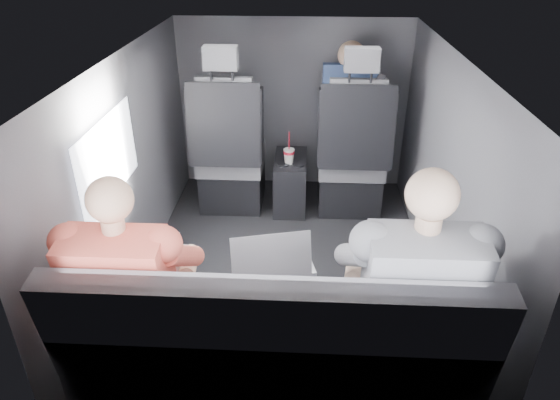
# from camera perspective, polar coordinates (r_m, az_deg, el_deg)

# --- Properties ---
(floor) EXTENTS (2.60, 2.60, 0.00)m
(floor) POSITION_cam_1_polar(r_m,az_deg,el_deg) (3.20, 0.59, -8.28)
(floor) COLOR black
(floor) RESTS_ON ground
(ceiling) EXTENTS (2.60, 2.60, 0.00)m
(ceiling) POSITION_cam_1_polar(r_m,az_deg,el_deg) (2.62, 0.74, 16.03)
(ceiling) COLOR #B2B2AD
(ceiling) RESTS_ON panel_back
(panel_left) EXTENTS (0.02, 2.60, 1.35)m
(panel_left) POSITION_cam_1_polar(r_m,az_deg,el_deg) (3.01, -16.73, 2.94)
(panel_left) COLOR #56565B
(panel_left) RESTS_ON floor
(panel_right) EXTENTS (0.02, 2.60, 1.35)m
(panel_right) POSITION_cam_1_polar(r_m,az_deg,el_deg) (2.95, 18.41, 2.09)
(panel_right) COLOR #56565B
(panel_right) RESTS_ON floor
(panel_front) EXTENTS (1.80, 0.02, 1.35)m
(panel_front) POSITION_cam_1_polar(r_m,az_deg,el_deg) (4.05, 1.48, 10.76)
(panel_front) COLOR #56565B
(panel_front) RESTS_ON floor
(panel_back) EXTENTS (1.80, 0.02, 1.35)m
(panel_back) POSITION_cam_1_polar(r_m,az_deg,el_deg) (1.77, -1.29, -16.17)
(panel_back) COLOR #56565B
(panel_back) RESTS_ON floor
(side_window) EXTENTS (0.02, 0.75, 0.42)m
(side_window) POSITION_cam_1_polar(r_m,az_deg,el_deg) (2.66, -18.96, 4.46)
(side_window) COLOR white
(side_window) RESTS_ON panel_left
(seatbelt) EXTENTS (0.35, 0.11, 0.59)m
(seatbelt) POSITION_cam_1_polar(r_m,az_deg,el_deg) (3.43, 8.80, 9.24)
(seatbelt) COLOR black
(seatbelt) RESTS_ON front_seat_right
(front_seat_left) EXTENTS (0.52, 0.58, 1.26)m
(front_seat_left) POSITION_cam_1_polar(r_m,az_deg,el_deg) (3.76, -5.69, 4.67)
(front_seat_left) COLOR black
(front_seat_left) RESTS_ON floor
(front_seat_right) EXTENTS (0.52, 0.58, 1.26)m
(front_seat_right) POSITION_cam_1_polar(r_m,az_deg,el_deg) (3.73, 8.14, 4.34)
(front_seat_right) COLOR black
(front_seat_right) RESTS_ON floor
(center_console) EXTENTS (0.24, 0.48, 0.41)m
(center_console) POSITION_cam_1_polar(r_m,az_deg,el_deg) (3.84, 1.20, 2.06)
(center_console) COLOR black
(center_console) RESTS_ON floor
(rear_bench) EXTENTS (1.60, 0.57, 0.92)m
(rear_bench) POSITION_cam_1_polar(r_m,az_deg,el_deg) (2.20, -0.70, -18.56)
(rear_bench) COLOR slate
(rear_bench) RESTS_ON floor
(soda_cup) EXTENTS (0.08, 0.08, 0.25)m
(soda_cup) POSITION_cam_1_polar(r_m,az_deg,el_deg) (3.65, 1.03, 5.10)
(soda_cup) COLOR white
(soda_cup) RESTS_ON center_console
(laptop_white) EXTENTS (0.36, 0.36, 0.25)m
(laptop_white) POSITION_cam_1_polar(r_m,az_deg,el_deg) (2.31, -14.50, -6.30)
(laptop_white) COLOR silver
(laptop_white) RESTS_ON passenger_rear_left
(laptop_silver) EXTENTS (0.38, 0.37, 0.24)m
(laptop_silver) POSITION_cam_1_polar(r_m,az_deg,el_deg) (2.21, -0.76, -7.12)
(laptop_silver) COLOR #ABABB0
(laptop_silver) RESTS_ON rear_bench
(laptop_black) EXTENTS (0.44, 0.49, 0.26)m
(laptop_black) POSITION_cam_1_polar(r_m,az_deg,el_deg) (2.23, 14.85, -7.81)
(laptop_black) COLOR black
(laptop_black) RESTS_ON passenger_rear_right
(passenger_rear_left) EXTENTS (0.47, 0.60, 1.18)m
(passenger_rear_left) POSITION_cam_1_polar(r_m,az_deg,el_deg) (2.17, -15.94, -9.93)
(passenger_rear_left) COLOR #2F2F33
(passenger_rear_left) RESTS_ON rear_bench
(passenger_rear_right) EXTENTS (0.51, 0.63, 1.24)m
(passenger_rear_right) POSITION_cam_1_polar(r_m,az_deg,el_deg) (2.09, 14.40, -10.57)
(passenger_rear_right) COLOR #314B6E
(passenger_rear_right) RESTS_ON rear_bench
(passenger_front_right) EXTENTS (0.39, 0.39, 0.79)m
(passenger_front_right) POSITION_cam_1_polar(r_m,az_deg,el_deg) (3.85, 7.77, 10.68)
(passenger_front_right) COLOR #314B6E
(passenger_front_right) RESTS_ON front_seat_right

